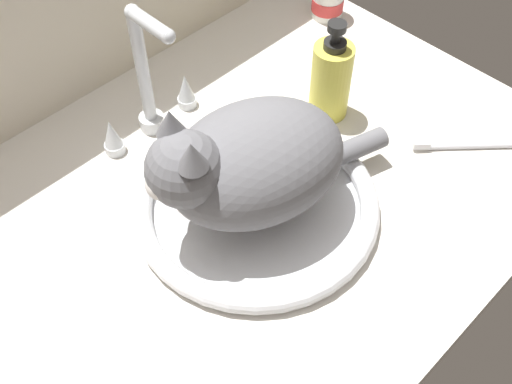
# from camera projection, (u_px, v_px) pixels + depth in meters

# --- Properties ---
(countertop) EXTENTS (1.06, 0.70, 0.03)m
(countertop) POSITION_uv_depth(u_px,v_px,m) (227.00, 217.00, 0.92)
(countertop) COLOR silver
(countertop) RESTS_ON ground
(sink_basin) EXTENTS (0.36, 0.36, 0.03)m
(sink_basin) POSITION_uv_depth(u_px,v_px,m) (256.00, 204.00, 0.90)
(sink_basin) COLOR white
(sink_basin) RESTS_ON countertop
(faucet) EXTENTS (0.18, 0.11, 0.23)m
(faucet) POSITION_uv_depth(u_px,v_px,m) (148.00, 88.00, 0.95)
(faucet) COLOR silver
(faucet) RESTS_ON countertop
(cat) EXTENTS (0.37, 0.25, 0.19)m
(cat) POSITION_uv_depth(u_px,v_px,m) (245.00, 164.00, 0.82)
(cat) COLOR slate
(cat) RESTS_ON sink_basin
(soap_pump_bottle) EXTENTS (0.06, 0.06, 0.17)m
(soap_pump_bottle) POSITION_uv_depth(u_px,v_px,m) (331.00, 79.00, 0.99)
(soap_pump_bottle) COLOR #E5DB4C
(soap_pump_bottle) RESTS_ON countertop
(toothbrush) EXTENTS (0.13, 0.12, 0.02)m
(toothbrush) POSITION_uv_depth(u_px,v_px,m) (462.00, 145.00, 0.98)
(toothbrush) COLOR silver
(toothbrush) RESTS_ON countertop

